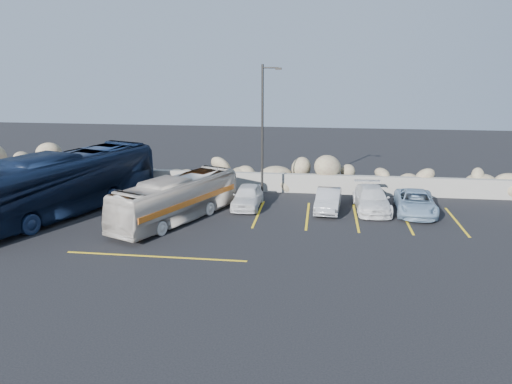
# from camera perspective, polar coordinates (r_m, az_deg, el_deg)

# --- Properties ---
(ground) EXTENTS (90.00, 90.00, 0.00)m
(ground) POSITION_cam_1_polar(r_m,az_deg,el_deg) (21.59, -9.06, -7.63)
(ground) COLOR black
(ground) RESTS_ON ground
(seawall) EXTENTS (60.00, 0.40, 1.20)m
(seawall) POSITION_cam_1_polar(r_m,az_deg,el_deg) (32.54, -3.13, 1.27)
(seawall) COLOR gray
(seawall) RESTS_ON ground
(riprap_pile) EXTENTS (54.00, 2.80, 2.60)m
(riprap_pile) POSITION_cam_1_polar(r_m,az_deg,el_deg) (33.54, -2.77, 2.91)
(riprap_pile) COLOR #957B62
(riprap_pile) RESTS_ON ground
(parking_lines) EXTENTS (18.16, 9.36, 0.01)m
(parking_lines) POSITION_cam_1_polar(r_m,az_deg,el_deg) (26.00, 4.36, -3.57)
(parking_lines) COLOR yellow
(parking_lines) RESTS_ON ground
(lamppost) EXTENTS (1.14, 0.18, 8.00)m
(lamppost) POSITION_cam_1_polar(r_m,az_deg,el_deg) (29.05, 0.84, 7.09)
(lamppost) COLOR #282624
(lamppost) RESTS_ON ground
(vintage_bus) EXTENTS (5.22, 8.51, 2.35)m
(vintage_bus) POSITION_cam_1_polar(r_m,az_deg,el_deg) (26.38, -9.06, -0.80)
(vintage_bus) COLOR beige
(vintage_bus) RESTS_ON ground
(tour_coach) EXTENTS (6.80, 12.51, 3.41)m
(tour_coach) POSITION_cam_1_polar(r_m,az_deg,el_deg) (29.06, -21.31, 0.89)
(tour_coach) COLOR #101C36
(tour_coach) RESTS_ON ground
(car_a) EXTENTS (1.58, 3.82, 1.30)m
(car_a) POSITION_cam_1_polar(r_m,az_deg,el_deg) (28.62, -0.97, -0.48)
(car_a) COLOR white
(car_a) RESTS_ON ground
(car_b) EXTENTS (1.60, 3.82, 1.23)m
(car_b) POSITION_cam_1_polar(r_m,az_deg,el_deg) (28.22, 8.25, -0.92)
(car_b) COLOR #B1B1B6
(car_b) RESTS_ON ground
(car_c) EXTENTS (2.03, 4.57, 1.30)m
(car_c) POSITION_cam_1_polar(r_m,az_deg,el_deg) (28.75, 13.08, -0.79)
(car_c) COLOR white
(car_c) RESTS_ON ground
(car_d) EXTENTS (2.34, 4.59, 1.24)m
(car_d) POSITION_cam_1_polar(r_m,az_deg,el_deg) (28.81, 17.77, -1.15)
(car_d) COLOR #89A8C3
(car_d) RESTS_ON ground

